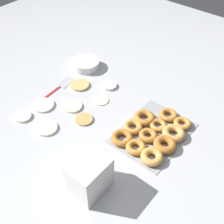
% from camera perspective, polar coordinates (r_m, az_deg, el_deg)
% --- Properties ---
extents(ground_plane, '(3.00, 3.00, 0.00)m').
position_cam_1_polar(ground_plane, '(1.48, -4.11, -0.35)').
color(ground_plane, '#B2B5BA').
extents(pancake_0, '(0.09, 0.09, 0.01)m').
position_cam_1_polar(pancake_0, '(1.64, -0.58, 5.40)').
color(pancake_0, silver).
rests_on(pancake_0, ground_plane).
extents(pancake_1, '(0.11, 0.11, 0.01)m').
position_cam_1_polar(pancake_1, '(1.43, -13.10, -3.18)').
color(pancake_1, silver).
rests_on(pancake_1, ground_plane).
extents(pancake_2, '(0.11, 0.11, 0.01)m').
position_cam_1_polar(pancake_2, '(1.66, -6.55, 5.47)').
color(pancake_2, tan).
rests_on(pancake_2, ground_plane).
extents(pancake_3, '(0.10, 0.10, 0.01)m').
position_cam_1_polar(pancake_3, '(1.52, -7.98, 1.12)').
color(pancake_3, beige).
rests_on(pancake_3, ground_plane).
extents(pancake_4, '(0.09, 0.09, 0.01)m').
position_cam_1_polar(pancake_4, '(1.55, -2.34, 2.51)').
color(pancake_4, beige).
rests_on(pancake_4, ground_plane).
extents(pancake_5, '(0.08, 0.08, 0.01)m').
position_cam_1_polar(pancake_5, '(1.52, -17.61, -0.87)').
color(pancake_5, silver).
rests_on(pancake_5, ground_plane).
extents(pancake_6, '(0.11, 0.11, 0.01)m').
position_cam_1_polar(pancake_6, '(1.56, -13.75, 1.34)').
color(pancake_6, silver).
rests_on(pancake_6, ground_plane).
extents(pancake_7, '(0.09, 0.09, 0.01)m').
position_cam_1_polar(pancake_7, '(1.45, -5.78, -1.44)').
color(pancake_7, tan).
rests_on(pancake_7, ground_plane).
extents(donut_tray, '(0.39, 0.29, 0.04)m').
position_cam_1_polar(donut_tray, '(1.37, 8.32, -4.33)').
color(donut_tray, '#93969B').
rests_on(donut_tray, ground_plane).
extents(batter_bowl, '(0.17, 0.17, 0.05)m').
position_cam_1_polar(batter_bowl, '(1.79, -5.30, 9.67)').
color(batter_bowl, white).
rests_on(batter_bowl, ground_plane).
extents(container_stack, '(0.16, 0.12, 0.17)m').
position_cam_1_polar(container_stack, '(1.14, -4.61, -12.84)').
color(container_stack, white).
rests_on(container_stack, ground_plane).
extents(spatula, '(0.24, 0.07, 0.01)m').
position_cam_1_polar(spatula, '(1.68, -9.88, 5.61)').
color(spatula, maroon).
rests_on(spatula, ground_plane).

